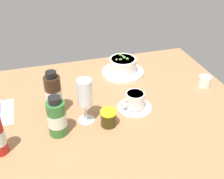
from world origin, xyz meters
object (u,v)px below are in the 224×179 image
porridge_bowl (123,67)px  jam_jar (109,118)px  creamer_jug (205,81)px  sauce_bottle_brown (54,95)px  sauce_bottle_green (57,118)px  coffee_cup (135,102)px  wine_glass (85,95)px

porridge_bowl → jam_jar: (15.97, 33.47, -0.57)cm
creamer_jug → porridge_bowl: bearing=-33.7°
sauce_bottle_brown → sauce_bottle_green: (0.43, 11.73, -1.31)cm
porridge_bowl → coffee_cup: 27.02cm
wine_glass → jam_jar: 11.62cm
creamer_jug → jam_jar: (46.03, 13.39, 0.67)cm
porridge_bowl → jam_jar: porridge_bowl is taller
porridge_bowl → creamer_jug: (-30.06, 20.07, -1.24)cm
porridge_bowl → coffee_cup: (4.10, 26.70, -0.64)cm
coffee_cup → sauce_bottle_brown: (28.95, -5.60, 4.86)cm
wine_glass → jam_jar: size_ratio=2.80×
creamer_jug → wine_glass: wine_glass is taller
coffee_cup → jam_jar: bearing=29.7°
sauce_bottle_green → jam_jar: bearing=177.9°
porridge_bowl → jam_jar: bearing=64.5°
coffee_cup → wine_glass: 20.69cm
jam_jar → sauce_bottle_brown: (17.07, -12.36, 4.79)cm
porridge_bowl → wine_glass: wine_glass is taller
wine_glass → sauce_bottle_green: (10.39, 4.05, -4.43)cm
sauce_bottle_brown → jam_jar: bearing=144.1°
wine_glass → jam_jar: wine_glass is taller
jam_jar → sauce_bottle_brown: bearing=-35.9°
wine_glass → coffee_cup: bearing=-173.8°
coffee_cup → sauce_bottle_green: size_ratio=0.90×
porridge_bowl → sauce_bottle_green: bearing=44.4°
creamer_jug → sauce_bottle_brown: (63.10, 1.03, 5.47)cm
creamer_jug → sauce_bottle_green: bearing=11.4°
wine_glass → sauce_bottle_brown: (9.97, -7.68, -3.11)cm
jam_jar → sauce_bottle_brown: size_ratio=0.34×
sauce_bottle_green → wine_glass: bearing=-158.7°
coffee_cup → creamer_jug: bearing=-169.0°
creamer_jug → wine_glass: 54.52cm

